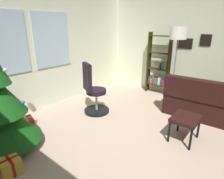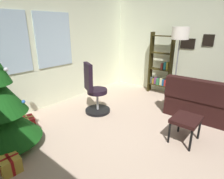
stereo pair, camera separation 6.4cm
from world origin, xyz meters
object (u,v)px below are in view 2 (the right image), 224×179
at_px(office_chair, 95,94).
at_px(floor_lamp, 180,38).
at_px(gift_box_gold, 10,164).
at_px(footstool, 186,121).
at_px(couch, 223,105).
at_px(gift_box_red, 28,122).
at_px(bookshelf, 161,68).

xyz_separation_m(office_chair, floor_lamp, (1.68, -1.11, 1.13)).
height_order(gift_box_gold, office_chair, office_chair).
xyz_separation_m(footstool, gift_box_gold, (-2.20, 1.52, -0.26)).
height_order(couch, floor_lamp, floor_lamp).
distance_m(gift_box_red, gift_box_gold, 1.18).
xyz_separation_m(gift_box_gold, bookshelf, (4.08, -0.11, 0.64)).
relative_size(office_chair, bookshelf, 0.67).
bearing_deg(couch, bookshelf, 71.82).
bearing_deg(couch, office_chair, 124.27).
bearing_deg(gift_box_red, floor_lamp, -28.90).
bearing_deg(footstool, floor_lamp, 28.93).
height_order(couch, footstool, couch).
relative_size(gift_box_red, bookshelf, 0.20).
height_order(footstool, gift_box_red, footstool).
bearing_deg(floor_lamp, gift_box_red, 151.10).
xyz_separation_m(gift_box_red, gift_box_gold, (-0.70, -0.94, 0.01)).
xyz_separation_m(gift_box_gold, floor_lamp, (3.68, -0.70, 1.47)).
relative_size(gift_box_gold, office_chair, 0.24).
bearing_deg(floor_lamp, couch, -98.47).
distance_m(couch, gift_box_gold, 3.96).
bearing_deg(bookshelf, couch, -108.18).
relative_size(couch, floor_lamp, 1.04).
xyz_separation_m(footstool, bookshelf, (1.87, 1.41, 0.38)).
bearing_deg(gift_box_red, bookshelf, -17.38).
distance_m(footstool, bookshelf, 2.37).
height_order(footstool, gift_box_gold, footstool).
bearing_deg(footstool, couch, -12.87).
xyz_separation_m(couch, gift_box_red, (-2.81, 2.76, -0.21)).
distance_m(footstool, office_chair, 1.94).
bearing_deg(office_chair, footstool, -83.94).
height_order(gift_box_gold, floor_lamp, floor_lamp).
bearing_deg(bookshelf, gift_box_gold, 178.41).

